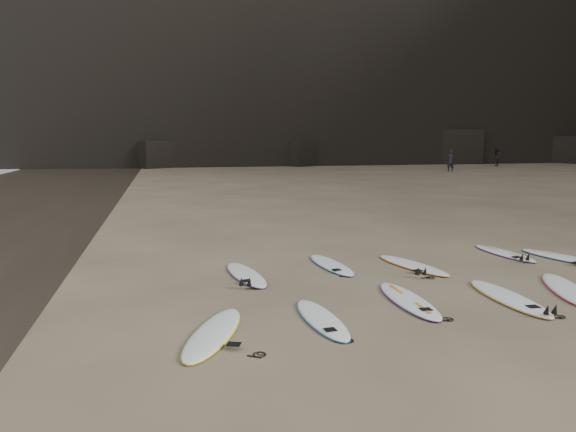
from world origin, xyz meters
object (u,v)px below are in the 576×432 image
at_px(surfboard_0, 213,333).
at_px(surfboard_4, 567,289).
at_px(surfboard_2, 409,300).
at_px(surfboard_9, 565,258).
at_px(person_a, 450,161).
at_px(surfboard_5, 246,274).
at_px(surfboard_6, 331,265).
at_px(surfboard_7, 413,265).
at_px(surfboard_3, 508,297).
at_px(surfboard_8, 504,253).
at_px(person_b, 496,157).
at_px(surfboard_1, 322,319).

relative_size(surfboard_0, surfboard_4, 0.96).
distance_m(surfboard_2, surfboard_9, 5.97).
height_order(surfboard_9, person_a, person_a).
distance_m(surfboard_5, person_a, 37.68).
bearing_deg(surfboard_6, surfboard_9, -11.28).
bearing_deg(surfboard_4, surfboard_5, 178.20).
xyz_separation_m(surfboard_2, surfboard_6, (-0.60, 3.09, -0.00)).
relative_size(surfboard_7, surfboard_9, 0.97).
height_order(surfboard_3, surfboard_9, surfboard_3).
relative_size(surfboard_8, surfboard_9, 0.91).
bearing_deg(person_b, surfboard_3, 0.02).
xyz_separation_m(surfboard_4, surfboard_9, (1.96, 2.55, -0.00)).
bearing_deg(surfboard_5, surfboard_1, -84.11).
bearing_deg(surfboard_9, surfboard_2, -172.26).
bearing_deg(surfboard_3, person_b, 59.05).
bearing_deg(surfboard_6, surfboard_7, -19.68).
bearing_deg(surfboard_6, surfboard_5, -172.92).
relative_size(surfboard_1, surfboard_9, 0.90).
relative_size(surfboard_2, person_b, 1.39).
distance_m(surfboard_6, surfboard_8, 4.84).
relative_size(surfboard_1, surfboard_7, 0.93).
xyz_separation_m(surfboard_2, surfboard_4, (3.43, 0.01, 0.00)).
distance_m(surfboard_2, surfboard_3, 1.96).
bearing_deg(surfboard_1, surfboard_5, 100.94).
xyz_separation_m(surfboard_0, surfboard_4, (7.18, 1.00, 0.00)).
distance_m(surfboard_0, surfboard_7, 6.21).
height_order(surfboard_0, surfboard_5, surfboard_0).
relative_size(surfboard_6, surfboard_7, 0.96).
xyz_separation_m(surfboard_0, surfboard_2, (3.75, 0.99, 0.00)).
xyz_separation_m(surfboard_4, surfboard_8, (0.80, 3.39, -0.01)).
bearing_deg(surfboard_1, surfboard_7, 42.87).
bearing_deg(surfboard_5, surfboard_6, 4.80).
xyz_separation_m(surfboard_7, surfboard_9, (4.10, -0.08, 0.00)).
bearing_deg(person_a, surfboard_0, 72.63).
xyz_separation_m(surfboard_3, surfboard_7, (-0.65, 2.88, -0.00)).
xyz_separation_m(surfboard_2, surfboard_7, (1.29, 2.64, -0.00)).
xyz_separation_m(surfboard_5, surfboard_8, (6.96, 0.82, -0.00)).
relative_size(surfboard_6, surfboard_9, 0.93).
height_order(surfboard_4, surfboard_7, surfboard_4).
height_order(surfboard_3, surfboard_7, surfboard_3).
xyz_separation_m(surfboard_6, person_a, (19.39, 30.41, 0.87)).
xyz_separation_m(surfboard_0, person_a, (22.54, 34.49, 0.87)).
distance_m(surfboard_4, surfboard_5, 6.68).
relative_size(surfboard_7, surfboard_8, 1.07).
height_order(surfboard_6, person_b, person_b).
bearing_deg(surfboard_4, surfboard_7, 150.10).
height_order(surfboard_8, surfboard_9, surfboard_9).
bearing_deg(person_a, surfboard_4, 81.16).
height_order(surfboard_6, surfboard_7, surfboard_7).
distance_m(surfboard_9, person_a, 33.73).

